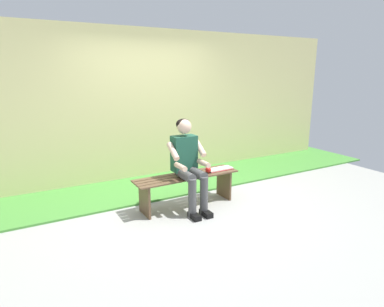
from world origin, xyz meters
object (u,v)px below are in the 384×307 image
object	(u,v)px
bench_near	(187,183)
book_open	(220,169)
person_seated	(188,161)
apple	(208,170)

from	to	relation	value
bench_near	book_open	distance (m)	0.57
person_seated	bench_near	bearing A→B (deg)	-108.22
person_seated	book_open	bearing A→B (deg)	-170.93
bench_near	book_open	bearing A→B (deg)	179.23
book_open	person_seated	bearing A→B (deg)	7.59
bench_near	person_seated	size ratio (longest dim) A/B	1.23
person_seated	book_open	size ratio (longest dim) A/B	3.05
apple	book_open	distance (m)	0.24
person_seated	book_open	world-z (taller)	person_seated
person_seated	book_open	xyz separation A→B (m)	(-0.59, -0.09, -0.23)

